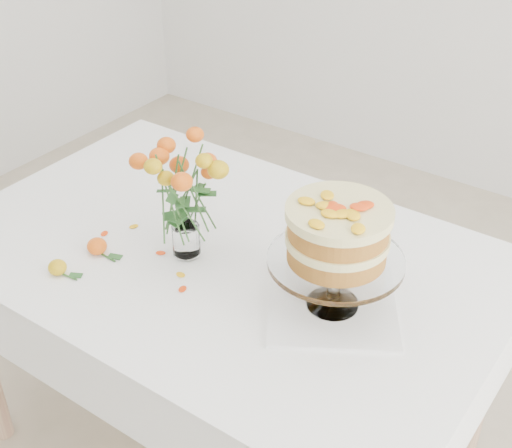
% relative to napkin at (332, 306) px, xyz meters
% --- Properties ---
extents(ground, '(4.00, 4.00, 0.00)m').
position_rel_napkin_xyz_m(ground, '(-0.34, 0.03, -0.76)').
color(ground, tan).
rests_on(ground, ground).
extents(table, '(1.43, 0.93, 0.76)m').
position_rel_napkin_xyz_m(table, '(-0.34, 0.03, -0.09)').
color(table, tan).
rests_on(table, ground).
extents(napkin, '(0.40, 0.40, 0.01)m').
position_rel_napkin_xyz_m(napkin, '(0.00, 0.00, 0.00)').
color(napkin, silver).
rests_on(napkin, table).
extents(cake_stand, '(0.30, 0.30, 0.27)m').
position_rel_napkin_xyz_m(cake_stand, '(0.00, 0.00, 0.19)').
color(cake_stand, white).
rests_on(cake_stand, napkin).
extents(rose_vase, '(0.27, 0.27, 0.35)m').
position_rel_napkin_xyz_m(rose_vase, '(-0.40, -0.03, 0.20)').
color(rose_vase, white).
rests_on(rose_vase, table).
extents(loose_rose_near, '(0.08, 0.05, 0.04)m').
position_rel_napkin_xyz_m(loose_rose_near, '(-0.61, -0.27, 0.01)').
color(loose_rose_near, gold).
rests_on(loose_rose_near, table).
extents(loose_rose_far, '(0.09, 0.05, 0.04)m').
position_rel_napkin_xyz_m(loose_rose_far, '(-0.59, -0.16, 0.02)').
color(loose_rose_far, '#DE500A').
rests_on(loose_rose_far, table).
extents(stray_petal_a, '(0.03, 0.02, 0.00)m').
position_rel_napkin_xyz_m(stray_petal_a, '(-0.46, -0.07, -0.00)').
color(stray_petal_a, yellow).
rests_on(stray_petal_a, table).
extents(stray_petal_b, '(0.03, 0.02, 0.00)m').
position_rel_napkin_xyz_m(stray_petal_b, '(-0.36, -0.11, -0.00)').
color(stray_petal_b, yellow).
rests_on(stray_petal_b, table).
extents(stray_petal_c, '(0.03, 0.02, 0.00)m').
position_rel_napkin_xyz_m(stray_petal_c, '(-0.32, -0.15, -0.00)').
color(stray_petal_c, yellow).
rests_on(stray_petal_c, table).
extents(stray_petal_d, '(0.03, 0.02, 0.00)m').
position_rel_napkin_xyz_m(stray_petal_d, '(-0.60, -0.02, -0.00)').
color(stray_petal_d, yellow).
rests_on(stray_petal_d, table).
extents(stray_petal_e, '(0.03, 0.02, 0.00)m').
position_rel_napkin_xyz_m(stray_petal_e, '(-0.64, -0.09, -0.00)').
color(stray_petal_e, yellow).
rests_on(stray_petal_e, table).
extents(stray_petal_f, '(0.03, 0.02, 0.00)m').
position_rel_napkin_xyz_m(stray_petal_f, '(-0.04, -0.05, -0.00)').
color(stray_petal_f, yellow).
rests_on(stray_petal_f, table).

